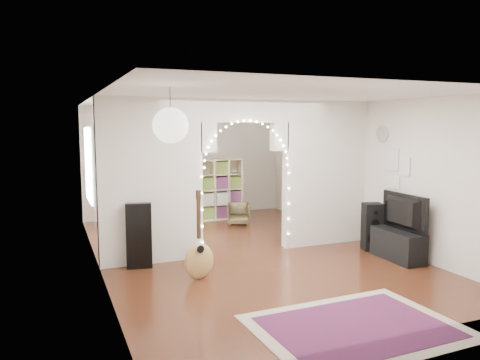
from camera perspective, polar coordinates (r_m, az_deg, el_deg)
name	(u,v)px	position (r m, az deg, el deg)	size (l,w,h in m)	color
floor	(244,252)	(8.47, 0.52, -8.73)	(7.50, 7.50, 0.00)	black
ceiling	(244,99)	(8.17, 0.54, 9.83)	(5.00, 7.50, 0.02)	white
wall_back	(186,162)	(11.74, -6.59, 2.24)	(5.00, 0.02, 2.70)	silver
wall_front	(387,214)	(5.01, 17.46, -3.99)	(5.00, 0.02, 2.70)	silver
wall_left	(96,184)	(7.61, -17.11, -0.42)	(0.02, 7.50, 2.70)	silver
wall_right	(362,172)	(9.46, 14.63, 1.00)	(0.02, 7.50, 2.70)	silver
divider_wall	(244,173)	(8.20, 0.53, 0.90)	(5.00, 0.20, 2.70)	silver
fairy_lights	(247,166)	(8.07, 0.89, 1.70)	(1.64, 0.04, 1.60)	#FFEABF
window	(89,165)	(9.38, -17.97, 1.77)	(0.04, 1.20, 1.40)	white
wall_clock	(383,134)	(8.93, 16.99, 5.43)	(0.31, 0.31, 0.03)	white
picture_frames	(396,168)	(8.66, 18.52, 1.36)	(0.02, 0.50, 0.70)	white
paper_lantern	(171,125)	(5.28, -8.47, 6.60)	(0.40, 0.40, 0.40)	white
ceiling_fan	(208,118)	(10.04, -3.93, 7.52)	(1.10, 1.10, 0.30)	#A87338
area_rug	(357,327)	(5.63, 14.09, -17.01)	(2.27, 1.71, 0.02)	maroon
guitar_case	(139,236)	(7.58, -12.22, -6.66)	(0.40, 0.13, 1.04)	black
acoustic_guitar	(199,247)	(6.92, -5.03, -8.10)	(0.47, 0.25, 1.12)	#B48E48
tabby_cat	(198,253)	(7.87, -5.14, -8.86)	(0.33, 0.54, 0.36)	brown
floor_speaker	(372,227)	(8.83, 15.83, -5.51)	(0.40, 0.37, 0.86)	black
media_console	(398,245)	(8.36, 18.69, -7.52)	(0.40, 1.00, 0.50)	black
tv	(399,212)	(8.24, 18.83, -3.75)	(1.07, 0.14, 0.62)	black
bookcase	(213,189)	(11.15, -3.27, -1.15)	(1.43, 0.36, 1.47)	beige
dining_table	(202,191)	(11.30, -4.70, -1.32)	(1.34, 1.02, 0.76)	brown
flower_vase	(202,184)	(11.28, -4.71, -0.47)	(0.18, 0.18, 0.19)	silver
dining_chair_left	(158,234)	(8.97, -10.01, -6.46)	(0.49, 0.50, 0.46)	#493F24
dining_chair_right	(239,214)	(10.70, -0.17, -4.16)	(0.51, 0.53, 0.48)	#493F24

